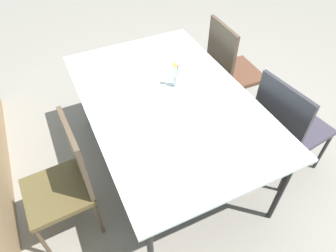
{
  "coord_description": "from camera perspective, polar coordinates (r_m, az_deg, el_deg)",
  "views": [
    {
      "loc": [
        -1.47,
        0.82,
        2.21
      ],
      "look_at": [
        0.05,
        0.1,
        0.49
      ],
      "focal_mm": 32.21,
      "sensor_mm": 36.0,
      "label": 1
    }
  ],
  "objects": [
    {
      "name": "ground_plane",
      "position": [
        2.78,
        2.27,
        -7.25
      ],
      "size": [
        12.0,
        12.0,
        0.0
      ],
      "primitive_type": "plane",
      "color": "gray"
    },
    {
      "name": "dining_table",
      "position": [
        2.25,
        0.0,
        4.27
      ],
      "size": [
        1.79,
        1.17,
        0.77
      ],
      "color": "#B2C6C1",
      "rests_on": "ground"
    },
    {
      "name": "chair_near_right",
      "position": [
        2.99,
        11.56,
        10.87
      ],
      "size": [
        0.46,
        0.46,
        1.01
      ],
      "rotation": [
        0.0,
        0.0,
        3.11
      ],
      "color": "brown",
      "rests_on": "ground"
    },
    {
      "name": "chair_near_left",
      "position": [
        2.55,
        21.6,
        0.46
      ],
      "size": [
        0.55,
        0.55,
        0.96
      ],
      "rotation": [
        0.0,
        0.0,
        3.26
      ],
      "color": "#38333F",
      "rests_on": "ground"
    },
    {
      "name": "chair_far_side",
      "position": [
        2.16,
        -18.77,
        -9.43
      ],
      "size": [
        0.45,
        0.45,
        0.97
      ],
      "rotation": [
        0.0,
        0.0,
        0.05
      ],
      "color": "brown",
      "rests_on": "ground"
    },
    {
      "name": "flower_vase",
      "position": [
        2.29,
        1.61,
        9.68
      ],
      "size": [
        0.05,
        0.05,
        0.21
      ],
      "color": "silver",
      "rests_on": "dining_table"
    }
  ]
}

